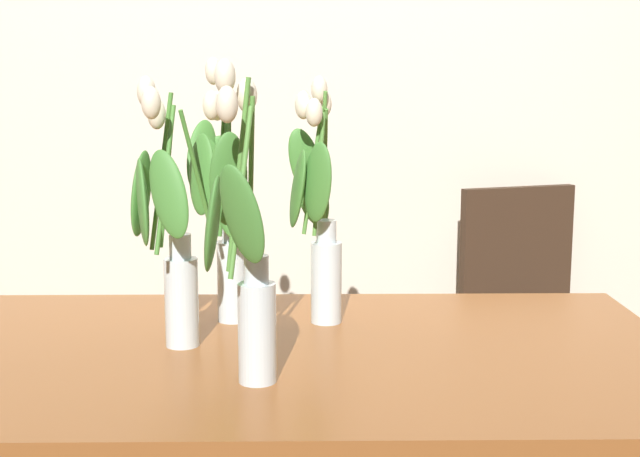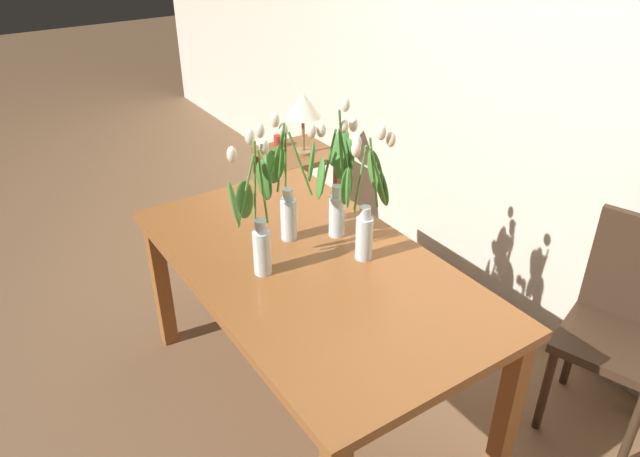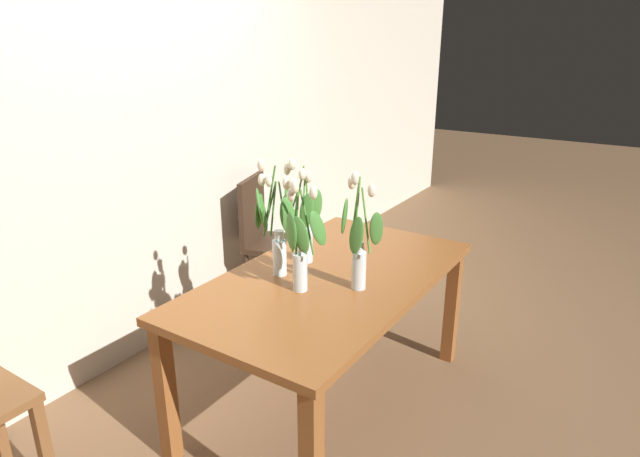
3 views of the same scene
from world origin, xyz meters
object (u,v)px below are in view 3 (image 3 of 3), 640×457
(dining_table, at_px, (329,292))
(tulip_vase_1, at_px, (303,221))
(dining_chair, at_px, (266,234))
(tulip_vase_2, at_px, (359,248))
(tulip_vase_0, at_px, (275,231))
(tulip_vase_3, at_px, (299,246))

(dining_table, xyz_separation_m, tulip_vase_1, (0.07, 0.20, 0.31))
(dining_chair, bearing_deg, dining_table, -127.12)
(tulip_vase_2, bearing_deg, tulip_vase_1, 71.82)
(tulip_vase_0, xyz_separation_m, tulip_vase_1, (0.21, -0.02, -0.01))
(tulip_vase_1, xyz_separation_m, tulip_vase_3, (-0.29, -0.18, 0.00))
(tulip_vase_0, distance_m, tulip_vase_1, 0.21)
(tulip_vase_0, distance_m, tulip_vase_2, 0.43)
(tulip_vase_2, bearing_deg, dining_chair, 55.61)
(tulip_vase_0, bearing_deg, dining_table, -58.36)
(dining_table, relative_size, dining_chair, 1.72)
(dining_table, height_order, tulip_vase_0, tulip_vase_0)
(dining_table, xyz_separation_m, tulip_vase_2, (-0.06, -0.20, 0.30))
(dining_table, bearing_deg, tulip_vase_0, 121.64)
(tulip_vase_0, relative_size, dining_chair, 0.62)
(tulip_vase_1, bearing_deg, tulip_vase_2, -108.18)
(tulip_vase_1, height_order, tulip_vase_2, tulip_vase_2)
(dining_chair, bearing_deg, tulip_vase_0, -138.95)
(tulip_vase_1, xyz_separation_m, dining_chair, (0.69, 0.80, -0.44))
(tulip_vase_2, relative_size, dining_chair, 0.61)
(tulip_vase_2, height_order, dining_chair, tulip_vase_2)
(tulip_vase_1, bearing_deg, tulip_vase_3, -147.50)
(dining_table, height_order, tulip_vase_3, tulip_vase_3)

